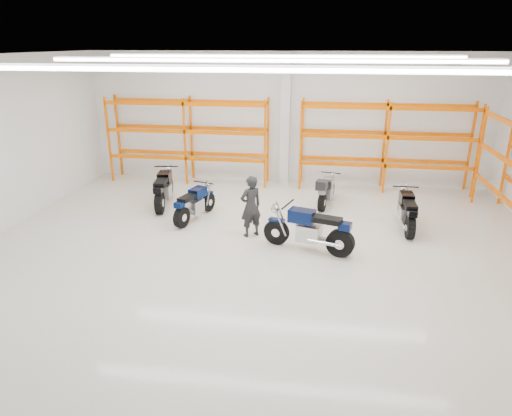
# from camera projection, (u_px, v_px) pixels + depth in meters

# --- Properties ---
(ground) EXTENTS (14.00, 14.00, 0.00)m
(ground) POSITION_uv_depth(u_px,v_px,m) (262.00, 250.00, 11.10)
(ground) COLOR beige
(ground) RESTS_ON ground
(room_shell) EXTENTS (14.02, 12.02, 4.51)m
(room_shell) POSITION_uv_depth(u_px,v_px,m) (263.00, 114.00, 10.00)
(room_shell) COLOR white
(room_shell) RESTS_ON ground
(motorcycle_main) EXTENTS (2.23, 0.99, 1.12)m
(motorcycle_main) POSITION_uv_depth(u_px,v_px,m) (312.00, 231.00, 10.91)
(motorcycle_main) COLOR black
(motorcycle_main) RESTS_ON ground
(motorcycle_back_a) EXTENTS (0.74, 2.25, 1.11)m
(motorcycle_back_a) POSITION_uv_depth(u_px,v_px,m) (164.00, 190.00, 13.96)
(motorcycle_back_a) COLOR black
(motorcycle_back_a) RESTS_ON ground
(motorcycle_back_b) EXTENTS (0.87, 1.94, 0.98)m
(motorcycle_back_b) POSITION_uv_depth(u_px,v_px,m) (194.00, 205.00, 12.85)
(motorcycle_back_b) COLOR black
(motorcycle_back_b) RESTS_ON ground
(motorcycle_back_c) EXTENTS (0.76, 1.94, 1.00)m
(motorcycle_back_c) POSITION_uv_depth(u_px,v_px,m) (326.00, 191.00, 13.95)
(motorcycle_back_c) COLOR black
(motorcycle_back_c) RESTS_ON ground
(motorcycle_back_d) EXTENTS (0.69, 2.09, 1.03)m
(motorcycle_back_d) POSITION_uv_depth(u_px,v_px,m) (407.00, 212.00, 12.24)
(motorcycle_back_d) COLOR black
(motorcycle_back_d) RESTS_ON ground
(standing_man) EXTENTS (0.71, 0.67, 1.63)m
(standing_man) POSITION_uv_depth(u_px,v_px,m) (251.00, 206.00, 11.67)
(standing_man) COLOR black
(standing_man) RESTS_ON ground
(structural_column) EXTENTS (0.32, 0.32, 4.50)m
(structural_column) POSITION_uv_depth(u_px,v_px,m) (285.00, 120.00, 15.74)
(structural_column) COLOR white
(structural_column) RESTS_ON ground
(pallet_racking_back_left) EXTENTS (5.67, 0.87, 3.00)m
(pallet_racking_back_left) POSITION_uv_depth(u_px,v_px,m) (188.00, 132.00, 16.06)
(pallet_racking_back_left) COLOR #FF4B02
(pallet_racking_back_left) RESTS_ON ground
(pallet_racking_back_right) EXTENTS (5.67, 0.87, 3.00)m
(pallet_racking_back_right) POSITION_uv_depth(u_px,v_px,m) (386.00, 138.00, 15.10)
(pallet_racking_back_right) COLOR #FF4B02
(pallet_racking_back_right) RESTS_ON ground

